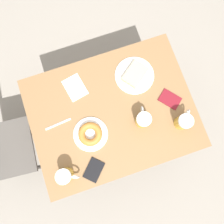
# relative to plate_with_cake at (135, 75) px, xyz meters

# --- Properties ---
(ground_plane) EXTENTS (8.00, 8.00, 0.00)m
(ground_plane) POSITION_rel_plate_with_cake_xyz_m (-0.18, 0.21, -0.73)
(ground_plane) COLOR gray
(table) EXTENTS (0.77, 1.01, 0.71)m
(table) POSITION_rel_plate_with_cake_xyz_m (-0.18, 0.21, -0.08)
(table) COLOR olive
(table) RESTS_ON ground_plane
(plate_with_cake) EXTENTS (0.25, 0.25, 0.05)m
(plate_with_cake) POSITION_rel_plate_with_cake_xyz_m (0.00, 0.00, 0.00)
(plate_with_cake) COLOR white
(plate_with_cake) RESTS_ON table
(plate_with_donut) EXTENTS (0.21, 0.21, 0.05)m
(plate_with_donut) POSITION_rel_plate_with_cake_xyz_m (-0.26, 0.37, 0.01)
(plate_with_donut) COLOR white
(plate_with_donut) RESTS_ON table
(beer_mug_left) EXTENTS (0.11, 0.10, 0.11)m
(beer_mug_left) POSITION_rel_plate_with_cake_xyz_m (-0.37, -0.17, 0.04)
(beer_mug_left) COLOR gold
(beer_mug_left) RESTS_ON table
(beer_mug_center) EXTENTS (0.12, 0.09, 0.11)m
(beer_mug_center) POSITION_rel_plate_with_cake_xyz_m (-0.28, 0.05, 0.04)
(beer_mug_center) COLOR gold
(beer_mug_center) RESTS_ON table
(beer_mug_right) EXTENTS (0.09, 0.12, 0.11)m
(beer_mug_right) POSITION_rel_plate_with_cake_xyz_m (-0.44, 0.58, 0.04)
(beer_mug_right) COLOR gold
(beer_mug_right) RESTS_ON table
(napkin_folded) EXTENTS (0.17, 0.14, 0.00)m
(napkin_folded) POSITION_rel_plate_with_cake_xyz_m (0.05, 0.38, -0.01)
(napkin_folded) COLOR white
(napkin_folded) RESTS_ON table
(fork) EXTENTS (0.03, 0.16, 0.00)m
(fork) POSITION_rel_plate_with_cake_xyz_m (-0.14, 0.54, -0.01)
(fork) COLOR silver
(fork) RESTS_ON table
(passport_near_edge) EXTENTS (0.15, 0.15, 0.01)m
(passport_near_edge) POSITION_rel_plate_with_cake_xyz_m (-0.47, 0.42, -0.01)
(passport_near_edge) COLOR black
(passport_near_edge) RESTS_ON table
(passport_far_edge) EXTENTS (0.15, 0.15, 0.01)m
(passport_far_edge) POSITION_rel_plate_with_cake_xyz_m (-0.21, -0.16, -0.01)
(passport_far_edge) COLOR maroon
(passport_far_edge) RESTS_ON table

